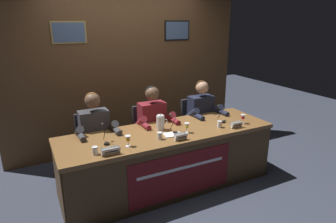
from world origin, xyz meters
TOP-DOWN VIEW (x-y plane):
  - ground_plane at (0.00, 0.00)m, footprint 12.00×12.00m
  - wall_back_panelled at (-0.00, 1.42)m, footprint 3.89×0.14m
  - conference_table at (-0.00, -0.11)m, footprint 2.69×0.84m
  - chair_left at (-0.80, 0.60)m, footprint 0.44×0.45m
  - panelist_left at (-0.80, 0.40)m, footprint 0.51×0.48m
  - nameplate_left at (-0.82, -0.33)m, footprint 0.19×0.06m
  - juice_glass_left at (-0.60, -0.22)m, footprint 0.06×0.06m
  - water_cup_left at (-0.96, -0.25)m, footprint 0.06×0.06m
  - microphone_left at (-0.79, -0.03)m, footprint 0.06×0.17m
  - chair_center at (0.00, 0.60)m, footprint 0.44×0.45m
  - panelist_center at (0.00, 0.40)m, footprint 0.51×0.48m
  - nameplate_center at (-0.00, -0.32)m, footprint 0.15×0.06m
  - juice_glass_center at (0.17, -0.16)m, footprint 0.06×0.06m
  - water_cup_center at (-0.21, -0.20)m, footprint 0.06×0.06m
  - microphone_center at (0.03, -0.08)m, footprint 0.06×0.17m
  - chair_right at (0.80, 0.60)m, footprint 0.44×0.45m
  - panelist_right at (0.80, 0.40)m, footprint 0.51×0.48m
  - nameplate_right at (0.83, -0.30)m, footprint 0.16×0.06m
  - juice_glass_right at (1.00, -0.21)m, footprint 0.06×0.06m
  - water_cup_right at (0.64, -0.19)m, footprint 0.06×0.06m
  - microphone_right at (0.79, -0.03)m, footprint 0.06×0.17m
  - water_pitcher_central at (-0.07, 0.07)m, footprint 0.15×0.10m
  - document_stack_center at (-0.01, -0.15)m, footprint 0.23×0.18m

SIDE VIEW (x-z plane):
  - ground_plane at x=0.00m, z-range 0.00..0.00m
  - chair_left at x=-0.80m, z-range -0.01..0.89m
  - chair_center at x=0.00m, z-range -0.01..0.89m
  - chair_right at x=0.80m, z-range -0.01..0.89m
  - conference_table at x=0.00m, z-range 0.13..0.89m
  - panelist_left at x=-0.80m, z-range 0.10..1.33m
  - panelist_center at x=0.00m, z-range 0.10..1.33m
  - panelist_right at x=0.80m, z-range 0.10..1.33m
  - document_stack_center at x=-0.01m, z-range 0.75..0.77m
  - water_cup_left at x=-0.96m, z-range 0.75..0.83m
  - water_cup_center at x=-0.21m, z-range 0.75..0.83m
  - water_cup_right at x=0.64m, z-range 0.75..0.83m
  - nameplate_left at x=-0.82m, z-range 0.76..0.83m
  - nameplate_center at x=0.00m, z-range 0.76..0.83m
  - nameplate_right at x=0.83m, z-range 0.76..0.83m
  - microphone_left at x=-0.79m, z-range 0.72..0.94m
  - microphone_center at x=0.03m, z-range 0.72..0.94m
  - microphone_right at x=0.79m, z-range 0.72..0.94m
  - juice_glass_left at x=-0.60m, z-range 0.78..0.90m
  - juice_glass_center at x=0.17m, z-range 0.78..0.90m
  - juice_glass_right at x=1.00m, z-range 0.78..0.90m
  - water_pitcher_central at x=-0.07m, z-range 0.74..0.95m
  - wall_back_panelled at x=0.00m, z-range 0.00..2.60m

